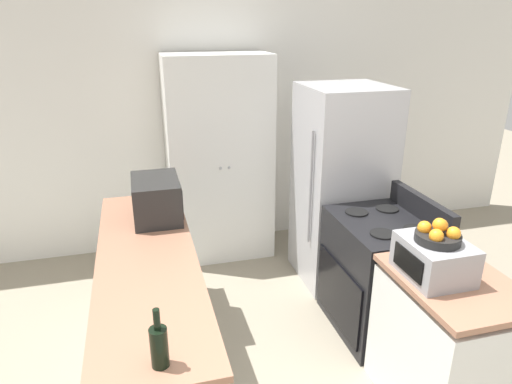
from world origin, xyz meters
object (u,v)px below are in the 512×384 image
stove (379,274)px  wine_bottle (159,345)px  refrigerator (341,186)px  toaster_oven (434,259)px  microwave (157,199)px  fruit_bowl (438,234)px  pantry_cabinet (219,159)px

stove → wine_bottle: size_ratio=3.80×
refrigerator → toaster_oven: size_ratio=4.57×
refrigerator → microwave: (-1.60, -0.31, 0.17)m
stove → wine_bottle: wine_bottle is taller
stove → wine_bottle: 2.04m
refrigerator → microwave: refrigerator is taller
stove → toaster_oven: (-0.13, -0.74, 0.55)m
fruit_bowl → wine_bottle: bearing=-168.2°
refrigerator → microwave: size_ratio=3.69×
stove → fruit_bowl: size_ratio=4.29×
microwave → fruit_bowl: fruit_bowl is taller
microwave → wine_bottle: (-0.09, -1.55, -0.05)m
pantry_cabinet → fruit_bowl: size_ratio=8.03×
microwave → wine_bottle: bearing=-93.3°
stove → refrigerator: refrigerator is taller
refrigerator → fruit_bowl: size_ratio=7.13×
refrigerator → fruit_bowl: 1.57m
refrigerator → pantry_cabinet: bearing=142.4°
microwave → pantry_cabinet: bearing=57.9°
stove → toaster_oven: size_ratio=2.75×
pantry_cabinet → fruit_bowl: pantry_cabinet is taller
pantry_cabinet → toaster_oven: pantry_cabinet is taller
refrigerator → wine_bottle: bearing=-132.3°
toaster_oven → pantry_cabinet: bearing=109.2°
refrigerator → toaster_oven: 1.55m
pantry_cabinet → toaster_oven: bearing=-70.8°
wine_bottle → pantry_cabinet: bearing=74.0°
pantry_cabinet → wine_bottle: pantry_cabinet is taller
stove → microwave: size_ratio=2.22×
pantry_cabinet → refrigerator: pantry_cabinet is taller
pantry_cabinet → refrigerator: size_ratio=1.13×
wine_bottle → toaster_oven: (1.53, 0.33, 0.01)m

